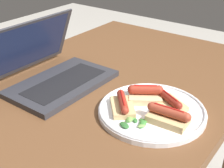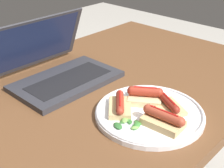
% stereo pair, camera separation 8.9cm
% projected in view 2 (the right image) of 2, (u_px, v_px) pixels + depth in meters
% --- Properties ---
extents(desk, '(1.19, 0.81, 0.72)m').
position_uv_depth(desk, '(110.00, 99.00, 1.05)').
color(desk, brown).
rests_on(desk, ground_plane).
extents(laptop, '(0.34, 0.28, 0.20)m').
position_uv_depth(laptop, '(58.00, 69.00, 1.03)').
color(laptop, '#2D2D33').
rests_on(laptop, desk).
extents(plate, '(0.30, 0.30, 0.02)m').
position_uv_depth(plate, '(149.00, 113.00, 0.85)').
color(plate, silver).
rests_on(plate, desk).
extents(sausage_toast_left, '(0.12, 0.12, 0.05)m').
position_uv_depth(sausage_toast_left, '(145.00, 96.00, 0.89)').
color(sausage_toast_left, '#D6B784').
rests_on(sausage_toast_left, plate).
extents(sausage_toast_middle, '(0.07, 0.12, 0.05)m').
position_uv_depth(sausage_toast_middle, '(163.00, 119.00, 0.78)').
color(sausage_toast_middle, tan).
rests_on(sausage_toast_middle, plate).
extents(sausage_toast_right, '(0.11, 0.11, 0.04)m').
position_uv_depth(sausage_toast_right, '(120.00, 105.00, 0.85)').
color(sausage_toast_right, tan).
rests_on(sausage_toast_right, plate).
extents(sausage_toast_extra, '(0.10, 0.11, 0.04)m').
position_uv_depth(sausage_toast_extra, '(169.00, 105.00, 0.85)').
color(sausage_toast_extra, tan).
rests_on(sausage_toast_extra, plate).
extents(salad_pile, '(0.07, 0.07, 0.01)m').
position_uv_depth(salad_pile, '(129.00, 124.00, 0.79)').
color(salad_pile, '#709E4C').
rests_on(salad_pile, plate).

